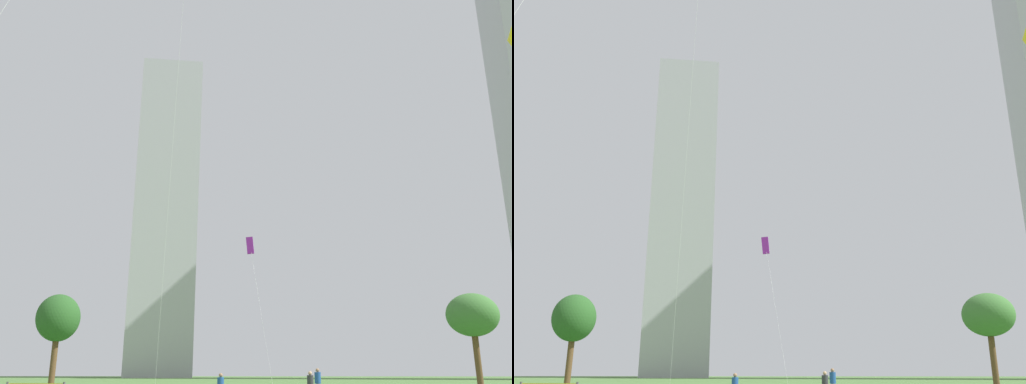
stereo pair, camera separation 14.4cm
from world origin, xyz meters
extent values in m
cylinder|color=#1E478C|center=(2.97, 19.19, 1.25)|extent=(0.41, 0.41, 0.71)
sphere|color=#997051|center=(2.97, 19.19, 1.73)|extent=(0.24, 0.24, 0.24)
cylinder|color=#1E478C|center=(-2.66, 11.64, 1.08)|extent=(0.35, 0.35, 0.61)
sphere|color=#997051|center=(-2.66, 11.64, 1.49)|extent=(0.21, 0.21, 0.21)
cylinder|color=#2D2D33|center=(2.25, 14.83, 1.14)|extent=(0.37, 0.37, 0.65)
sphere|color=tan|center=(2.25, 14.83, 1.57)|extent=(0.22, 0.22, 0.22)
cylinder|color=silver|center=(-6.07, 12.51, 14.08)|extent=(1.37, 3.59, 28.17)
cylinder|color=silver|center=(-1.07, 29.46, 6.46)|extent=(2.18, 4.34, 12.92)
cube|color=purple|center=(-2.16, 31.63, 12.91)|extent=(0.78, 0.87, 1.70)
cylinder|color=brown|center=(18.47, 33.72, 2.48)|extent=(0.56, 0.56, 4.96)
ellipsoid|color=#3D7033|center=(18.47, 33.72, 6.62)|extent=(4.75, 4.75, 3.94)
cylinder|color=brown|center=(-20.09, 32.38, 2.48)|extent=(0.55, 0.55, 4.97)
ellipsoid|color=#285623|center=(-20.09, 32.38, 6.37)|extent=(3.99, 3.99, 4.33)
cube|color=#A8A8AD|center=(-28.27, 117.72, 39.71)|extent=(19.10, 25.88, 79.43)
camera|label=1|loc=(0.45, -18.84, 1.77)|focal=38.34mm
camera|label=2|loc=(0.59, -18.83, 1.77)|focal=38.34mm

